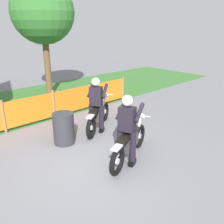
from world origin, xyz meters
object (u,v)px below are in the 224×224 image
(motorcycle_trailing, at_px, (99,114))
(rider_lead, at_px, (127,128))
(motorcycle_lead, at_px, (130,142))
(oil_drum, at_px, (64,128))
(rider_trailing, at_px, (96,103))

(motorcycle_trailing, height_order, rider_lead, rider_lead)
(rider_lead, bearing_deg, motorcycle_trailing, 46.68)
(motorcycle_lead, bearing_deg, oil_drum, 90.10)
(motorcycle_trailing, relative_size, rider_lead, 1.08)
(motorcycle_lead, xyz_separation_m, oil_drum, (-0.71, 1.83, -0.03))
(motorcycle_trailing, bearing_deg, oil_drum, 152.18)
(motorcycle_lead, distance_m, rider_trailing, 1.94)
(motorcycle_trailing, xyz_separation_m, oil_drum, (-1.35, -0.12, -0.04))
(motorcycle_lead, height_order, rider_trailing, rider_trailing)
(oil_drum, bearing_deg, rider_trailing, 0.20)
(motorcycle_lead, relative_size, rider_lead, 1.15)
(motorcycle_lead, bearing_deg, motorcycle_trailing, 50.69)
(rider_trailing, bearing_deg, motorcycle_trailing, 0.57)
(motorcycle_trailing, height_order, oil_drum, motorcycle_trailing)
(rider_lead, bearing_deg, oil_drum, 84.33)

